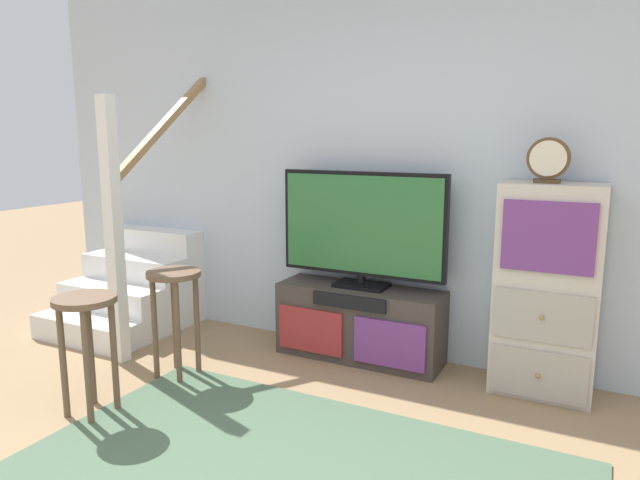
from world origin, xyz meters
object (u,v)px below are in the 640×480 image
object	(u,v)px
media_console	(359,323)
television	(362,227)
desk_clock	(548,160)
bar_stool_far	(175,298)
side_cabinet	(547,291)
bar_stool_near	(87,327)

from	to	relation	value
media_console	television	world-z (taller)	television
desk_clock	bar_stool_far	world-z (taller)	desk_clock
side_cabinet	desk_clock	size ratio (longest dim) A/B	4.88
desk_clock	bar_stool_far	size ratio (longest dim) A/B	0.37
media_console	desk_clock	bearing A→B (deg)	-0.24
side_cabinet	bar_stool_far	distance (m)	2.28
television	bar_stool_near	bearing A→B (deg)	-124.71
television	bar_stool_near	world-z (taller)	television
media_console	television	bearing A→B (deg)	90.00
media_console	side_cabinet	bearing A→B (deg)	0.48
desk_clock	bar_stool_near	xyz separation A→B (m)	(-2.17, -1.43, -0.89)
bar_stool_near	side_cabinet	bearing A→B (deg)	33.23
side_cabinet	desk_clock	xyz separation A→B (m)	(-0.04, -0.01, 0.77)
side_cabinet	bar_stool_near	distance (m)	2.64
bar_stool_far	side_cabinet	bearing A→B (deg)	21.06
television	bar_stool_near	distance (m)	1.83
side_cabinet	bar_stool_near	bearing A→B (deg)	-146.77
television	media_console	bearing A→B (deg)	-90.00
media_console	side_cabinet	size ratio (longest dim) A/B	0.91
media_console	bar_stool_far	bearing A→B (deg)	-139.03
desk_clock	bar_stool_near	size ratio (longest dim) A/B	0.38
bar_stool_near	desk_clock	bearing A→B (deg)	33.46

